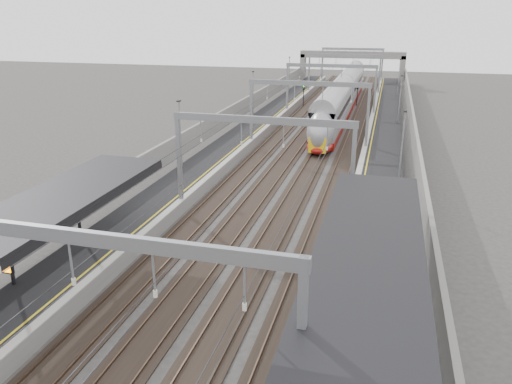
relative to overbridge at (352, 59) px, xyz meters
The scene contains 13 objects.
platform_left 55.79m from the overbridge, 98.28° to the right, with size 4.00×120.00×1.00m, color black.
platform_right 55.79m from the overbridge, 81.72° to the right, with size 4.00×120.00×1.00m, color black.
tracks 55.25m from the overbridge, 90.00° to the right, with size 11.40×140.00×0.20m.
overhead_line 48.39m from the overbridge, 90.00° to the right, with size 13.00×140.00×6.60m.
canopy_right 97.35m from the overbridge, 85.27° to the right, with size 4.40×30.00×4.24m.
overbridge is the anchor object (origin of this frame).
wall_left 56.25m from the overbridge, 101.51° to the right, with size 0.30×120.00×3.20m, color slate.
wall_right 56.25m from the overbridge, 78.49° to the right, with size 0.30×120.00×3.20m, color slate.
train 36.17m from the overbridge, 87.61° to the right, with size 2.90×52.92×4.59m.
bench 94.77m from the overbridge, 84.31° to the right, with size 0.66×1.63×0.82m.
signal_green 30.62m from the overbridge, 99.82° to the right, with size 0.32×0.32×3.48m.
signal_red_near 27.47m from the overbridge, 83.27° to the right, with size 0.32×0.32×3.48m.
signal_red_far 30.19m from the overbridge, 79.65° to the right, with size 0.32×0.32×3.48m.
Camera 1 is at (8.25, -10.75, 14.13)m, focal length 35.00 mm.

